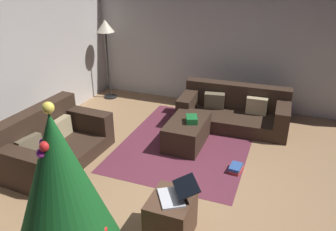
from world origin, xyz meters
The scene contains 13 objects.
ground_plane centered at (0.00, 0.00, 0.00)m, with size 6.40×6.40×0.00m, color #93704C.
corner_partition centered at (3.14, 0.00, 1.30)m, with size 0.12×6.40×2.60m, color #B5B0AB.
couch_left centered at (0.06, 2.26, 0.28)m, with size 1.68×1.04×0.76m.
couch_right centered at (2.24, -0.05, 0.26)m, with size 0.95×1.91×0.69m.
ottoman centered at (1.25, 0.52, 0.20)m, with size 0.97×0.56×0.41m, color #332319.
gift_box centered at (1.22, 0.44, 0.46)m, with size 0.24×0.17×0.10m, color #19662D.
tv_remote centered at (1.17, 0.43, 0.42)m, with size 0.05×0.16×0.02m, color black.
christmas_tree centered at (-1.43, 0.85, 0.93)m, with size 0.99×0.99×1.71m.
side_table centered at (-0.76, 0.06, 0.25)m, with size 0.52×0.44×0.50m, color #4C3323.
laptop centered at (-0.73, 0.01, 0.55)m, with size 0.49×0.50×0.18m.
book_stack centered at (0.72, -0.38, 0.05)m, with size 0.26×0.19×0.09m.
corner_lamp centered at (2.60, 2.71, 1.41)m, with size 0.36×0.36×1.65m.
area_rug centered at (1.25, 0.52, 0.00)m, with size 2.60×2.00×0.01m, color #5D2635.
Camera 1 is at (-3.38, -0.90, 2.72)m, focal length 36.09 mm.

